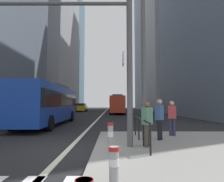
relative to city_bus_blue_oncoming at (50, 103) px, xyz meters
name	(u,v)px	position (x,y,z in m)	size (l,w,h in m)	color
ground_plane	(101,116)	(3.57, 11.19, -1.84)	(160.00, 160.00, 0.00)	black
lane_centre_line	(104,113)	(3.57, 21.19, -1.83)	(0.20, 80.00, 0.01)	beige
office_tower_left_mid	(48,46)	(-12.43, 35.06, 15.58)	(13.35, 22.45, 34.83)	#9E9EA3
office_tower_left_far	(69,52)	(-12.43, 60.02, 20.84)	(10.78, 16.27, 45.36)	slate
office_tower_right_mid	(168,29)	(20.57, 36.57, 20.87)	(10.74, 17.89, 45.40)	#9E9EA3
office_tower_right_far	(152,35)	(20.57, 57.02, 26.63)	(11.04, 18.53, 56.93)	slate
city_bus_blue_oncoming	(50,103)	(0.00, 0.00, 0.00)	(2.82, 11.03, 3.40)	#14389E
city_bus_red_receding	(118,104)	(6.23, 20.07, 0.00)	(2.95, 11.80, 3.40)	red
city_bus_red_distant	(117,104)	(6.55, 42.33, 0.00)	(2.83, 11.58, 3.40)	red
car_oncoming_mid	(83,107)	(-1.71, 28.88, -0.85)	(2.09, 4.39, 1.94)	gold
car_receding_near	(114,107)	(5.57, 33.06, -0.85)	(2.19, 4.10, 1.94)	#B2A899
car_receding_far	(119,107)	(6.63, 30.50, -0.85)	(2.13, 4.39, 1.94)	silver
car_oncoming_far	(78,107)	(-3.12, 30.18, -0.85)	(2.14, 4.18, 1.94)	maroon
traffic_signal_gantry	(78,40)	(3.87, -8.73, 2.27)	(6.01, 0.65, 6.00)	#515156
street_lamp_post	(144,26)	(6.63, -7.29, 3.45)	(5.50, 0.32, 8.00)	#56565B
bollard_left	(115,165)	(5.24, -12.21, -1.26)	(0.20, 0.20, 0.75)	#99999E
bollard_right	(111,136)	(5.16, -9.58, -1.17)	(0.20, 0.20, 0.94)	#99999E
pedestrian_railing	(142,125)	(6.37, -8.04, -0.97)	(0.06, 3.86, 0.98)	black
pedestrian_waiting	(173,116)	(8.17, -6.29, -0.74)	(0.42, 0.32, 1.71)	#2D334C
pedestrian_walking	(148,122)	(6.50, -8.74, -0.78)	(0.44, 0.44, 1.64)	#423D38
pedestrian_far	(160,117)	(7.28, -7.41, -0.70)	(0.42, 0.45, 1.76)	black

